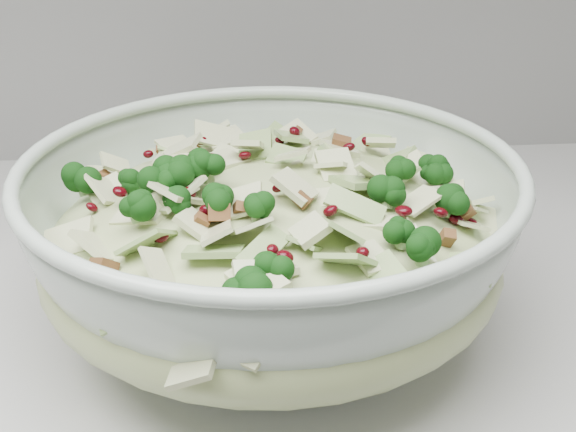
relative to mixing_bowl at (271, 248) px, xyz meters
name	(u,v)px	position (x,y,z in m)	size (l,w,h in m)	color
mixing_bowl	(271,248)	(0.00, 0.00, 0.00)	(0.40, 0.40, 0.14)	#AFC1B0
salad	(271,219)	(0.00, 0.00, 0.02)	(0.38, 0.38, 0.14)	#AFB97E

